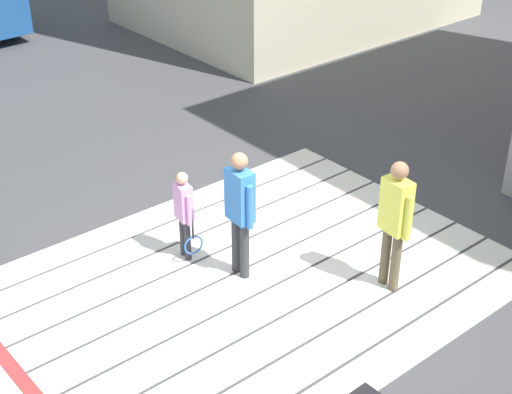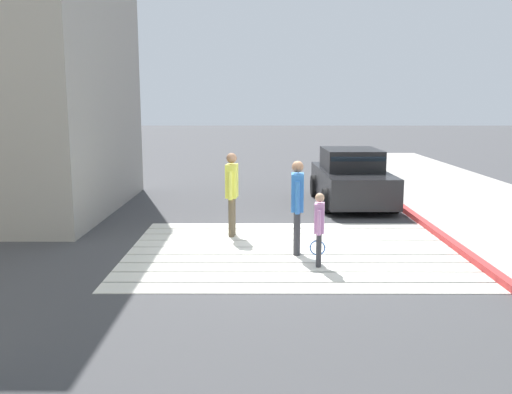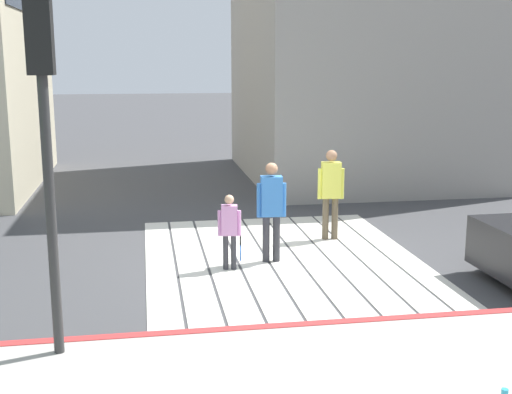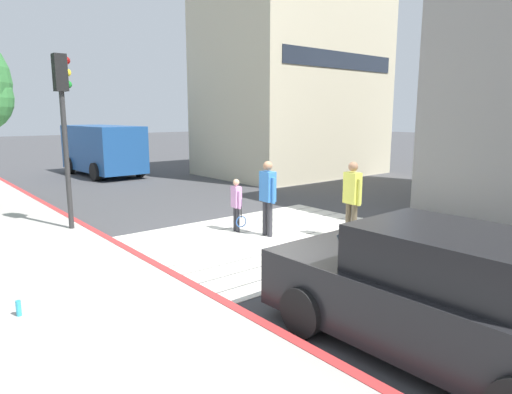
{
  "view_description": "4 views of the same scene",
  "coord_description": "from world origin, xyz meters",
  "px_view_note": "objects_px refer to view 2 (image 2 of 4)",
  "views": [
    {
      "loc": [
        -5.3,
        -6.34,
        5.97
      ],
      "look_at": [
        0.58,
        0.68,
        0.74
      ],
      "focal_mm": 53.63,
      "sensor_mm": 36.0,
      "label": 1
    },
    {
      "loc": [
        0.69,
        10.42,
        2.87
      ],
      "look_at": [
        0.71,
        -0.17,
        1.05
      ],
      "focal_mm": 38.55,
      "sensor_mm": 36.0,
      "label": 2
    },
    {
      "loc": [
        -11.38,
        2.4,
        3.58
      ],
      "look_at": [
        0.13,
        0.47,
        1.16
      ],
      "focal_mm": 46.96,
      "sensor_mm": 36.0,
      "label": 3
    },
    {
      "loc": [
        -6.87,
        -7.66,
        2.86
      ],
      "look_at": [
        0.07,
        0.83,
        0.85
      ],
      "focal_mm": 31.52,
      "sensor_mm": 36.0,
      "label": 4
    }
  ],
  "objects_px": {
    "pedestrian_adult_lead": "(297,201)",
    "pedestrian_child_with_racket": "(319,225)",
    "pedestrian_adult_trailing": "(232,188)",
    "car_parked_near_curb": "(351,178)"
  },
  "relations": [
    {
      "from": "pedestrian_adult_lead",
      "to": "pedestrian_child_with_racket",
      "type": "height_order",
      "value": "pedestrian_adult_lead"
    },
    {
      "from": "pedestrian_adult_lead",
      "to": "pedestrian_child_with_racket",
      "type": "relative_size",
      "value": 1.36
    },
    {
      "from": "pedestrian_adult_lead",
      "to": "pedestrian_adult_trailing",
      "type": "bearing_deg",
      "value": -48.12
    },
    {
      "from": "pedestrian_adult_lead",
      "to": "pedestrian_adult_trailing",
      "type": "xyz_separation_m",
      "value": [
        1.3,
        -1.45,
        0.01
      ]
    },
    {
      "from": "pedestrian_adult_trailing",
      "to": "pedestrian_child_with_racket",
      "type": "relative_size",
      "value": 1.37
    },
    {
      "from": "pedestrian_child_with_racket",
      "to": "pedestrian_adult_lead",
      "type": "bearing_deg",
      "value": -67.0
    },
    {
      "from": "car_parked_near_curb",
      "to": "pedestrian_child_with_racket",
      "type": "height_order",
      "value": "car_parked_near_curb"
    },
    {
      "from": "pedestrian_child_with_racket",
      "to": "pedestrian_adult_trailing",
      "type": "bearing_deg",
      "value": -53.82
    },
    {
      "from": "car_parked_near_curb",
      "to": "pedestrian_adult_trailing",
      "type": "distance_m",
      "value": 5.08
    },
    {
      "from": "car_parked_near_curb",
      "to": "pedestrian_adult_lead",
      "type": "bearing_deg",
      "value": 70.17
    }
  ]
}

